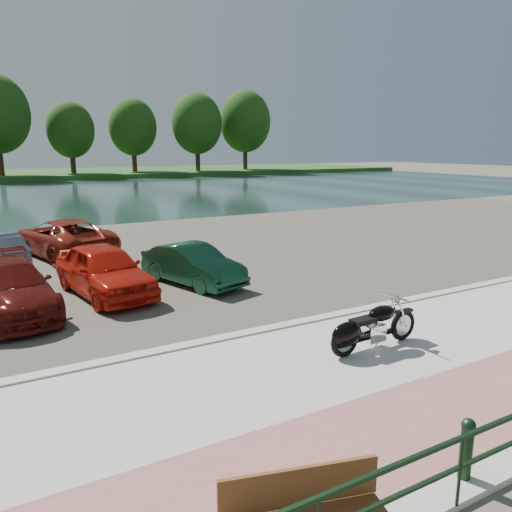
% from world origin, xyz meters
% --- Properties ---
extents(ground, '(200.00, 200.00, 0.00)m').
position_xyz_m(ground, '(0.00, 0.00, 0.00)').
color(ground, '#595447').
rests_on(ground, ground).
extents(promenade, '(60.00, 6.00, 0.10)m').
position_xyz_m(promenade, '(0.00, -1.00, 0.05)').
color(promenade, '#B7B4AC').
rests_on(promenade, ground).
extents(pink_path, '(60.00, 2.00, 0.01)m').
position_xyz_m(pink_path, '(0.00, -2.50, 0.10)').
color(pink_path, '#8E5750').
rests_on(pink_path, promenade).
extents(kerb, '(60.00, 0.30, 0.14)m').
position_xyz_m(kerb, '(0.00, 2.00, 0.07)').
color(kerb, '#B7B4AC').
rests_on(kerb, ground).
extents(parking_lot, '(60.00, 18.00, 0.04)m').
position_xyz_m(parking_lot, '(0.00, 11.00, 0.02)').
color(parking_lot, '#403C34').
rests_on(parking_lot, ground).
extents(river, '(120.00, 40.00, 0.00)m').
position_xyz_m(river, '(0.00, 40.00, 0.00)').
color(river, '#1B312C').
rests_on(river, ground).
extents(far_bank, '(120.00, 24.00, 0.60)m').
position_xyz_m(far_bank, '(0.00, 72.00, 0.30)').
color(far_bank, '#224518').
rests_on(far_bank, ground).
extents(bollards, '(10.68, 0.18, 0.81)m').
position_xyz_m(bollards, '(-1.67, -3.70, 0.54)').
color(bollards, black).
rests_on(bollards, promenade).
extents(far_trees, '(70.25, 10.68, 12.52)m').
position_xyz_m(far_trees, '(4.36, 65.79, 7.49)').
color(far_trees, '#372014').
rests_on(far_trees, far_bank).
extents(motorcycle, '(2.33, 0.75, 1.05)m').
position_xyz_m(motorcycle, '(0.17, -0.03, 0.56)').
color(motorcycle, black).
rests_on(motorcycle, promenade).
extents(park_bench, '(1.85, 0.91, 0.72)m').
position_xyz_m(park_bench, '(-3.81, -3.47, 0.43)').
color(park_bench, brown).
rests_on(park_bench, promenade).
extents(car_3, '(2.24, 4.75, 1.34)m').
position_xyz_m(car_3, '(-5.96, 6.35, 0.71)').
color(car_3, '#55100C').
rests_on(car_3, parking_lot).
extents(car_4, '(2.34, 4.47, 1.45)m').
position_xyz_m(car_4, '(-3.49, 6.80, 0.77)').
color(car_4, red).
rests_on(car_4, parking_lot).
extents(car_5, '(2.31, 3.92, 1.22)m').
position_xyz_m(car_5, '(-0.88, 6.62, 0.65)').
color(car_5, '#103D25').
rests_on(car_5, parking_lot).
extents(car_10, '(3.59, 5.59, 1.43)m').
position_xyz_m(car_10, '(-3.62, 12.95, 0.76)').
color(car_10, maroon).
rests_on(car_10, parking_lot).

